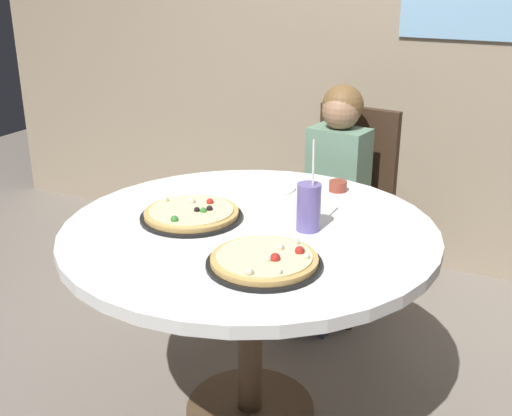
% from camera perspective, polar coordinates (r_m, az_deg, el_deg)
% --- Properties ---
extents(ground_plane, '(8.00, 8.00, 0.00)m').
position_cam_1_polar(ground_plane, '(2.54, -0.53, -17.47)').
color(ground_plane, slate).
extents(dining_table, '(1.26, 1.26, 0.75)m').
position_cam_1_polar(dining_table, '(2.19, -0.58, -3.89)').
color(dining_table, white).
rests_on(dining_table, ground_plane).
extents(chair_wooden, '(0.45, 0.45, 0.95)m').
position_cam_1_polar(chair_wooden, '(3.09, 8.07, 0.94)').
color(chair_wooden, '#382619').
rests_on(chair_wooden, ground_plane).
extents(diner_child, '(0.30, 0.43, 1.08)m').
position_cam_1_polar(diner_child, '(2.96, 6.46, -0.91)').
color(diner_child, '#3F4766').
rests_on(diner_child, ground_plane).
extents(pizza_veggie, '(0.34, 0.34, 0.05)m').
position_cam_1_polar(pizza_veggie, '(1.88, 0.81, -4.69)').
color(pizza_veggie, black).
rests_on(pizza_veggie, dining_table).
extents(pizza_cheese, '(0.36, 0.36, 0.05)m').
position_cam_1_polar(pizza_cheese, '(2.23, -5.75, -0.52)').
color(pizza_cheese, black).
rests_on(pizza_cheese, dining_table).
extents(soda_cup, '(0.08, 0.08, 0.31)m').
position_cam_1_polar(soda_cup, '(2.11, 4.70, 0.10)').
color(soda_cup, '#6659A5').
rests_on(soda_cup, dining_table).
extents(sauce_bowl, '(0.07, 0.07, 0.04)m').
position_cam_1_polar(sauce_bowl, '(2.51, 7.28, 1.95)').
color(sauce_bowl, brown).
rests_on(sauce_bowl, dining_table).
extents(plate_small, '(0.18, 0.18, 0.01)m').
position_cam_1_polar(plate_small, '(2.51, 1.45, 1.76)').
color(plate_small, white).
rests_on(plate_small, dining_table).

